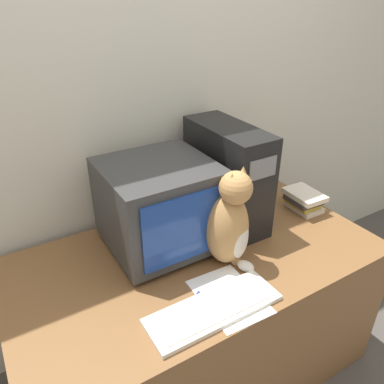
% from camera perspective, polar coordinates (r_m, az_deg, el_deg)
% --- Properties ---
extents(wall_back, '(7.00, 0.05, 2.50)m').
position_cam_1_polar(wall_back, '(1.77, -7.60, 13.26)').
color(wall_back, beige).
rests_on(wall_back, ground_plane).
extents(desk, '(1.57, 0.84, 0.71)m').
position_cam_1_polar(desk, '(1.87, 0.76, -18.08)').
color(desk, brown).
rests_on(desk, ground_plane).
extents(crt_monitor, '(0.44, 0.44, 0.39)m').
position_cam_1_polar(crt_monitor, '(1.58, -5.00, -2.05)').
color(crt_monitor, '#333333').
rests_on(crt_monitor, desk).
extents(computer_tower, '(0.20, 0.47, 0.48)m').
position_cam_1_polar(computer_tower, '(1.75, 5.32, 2.49)').
color(computer_tower, black).
rests_on(computer_tower, desk).
extents(keyboard, '(0.49, 0.17, 0.02)m').
position_cam_1_polar(keyboard, '(1.39, 3.34, -17.35)').
color(keyboard, silver).
rests_on(keyboard, desk).
extents(cat, '(0.28, 0.25, 0.42)m').
position_cam_1_polar(cat, '(1.49, 5.73, -4.76)').
color(cat, '#B7844C').
rests_on(cat, desk).
extents(book_stack, '(0.15, 0.20, 0.10)m').
position_cam_1_polar(book_stack, '(1.99, 16.67, -1.21)').
color(book_stack, beige).
rests_on(book_stack, desk).
extents(pen, '(0.12, 0.07, 0.01)m').
position_cam_1_polar(pen, '(1.41, -0.35, -16.56)').
color(pen, navy).
rests_on(pen, desk).
extents(paper_sheet, '(0.22, 0.30, 0.00)m').
position_cam_1_polar(paper_sheet, '(1.44, 5.64, -15.55)').
color(paper_sheet, white).
rests_on(paper_sheet, desk).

